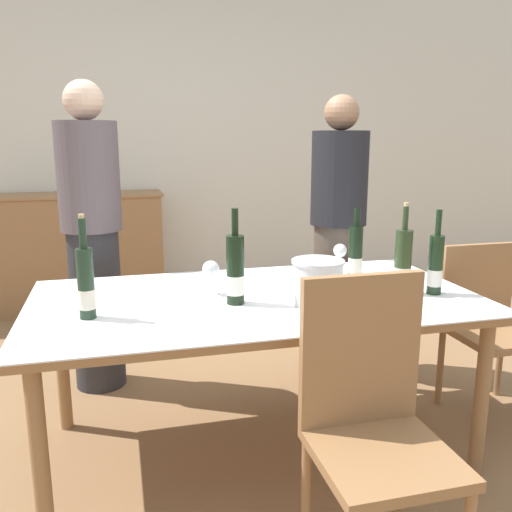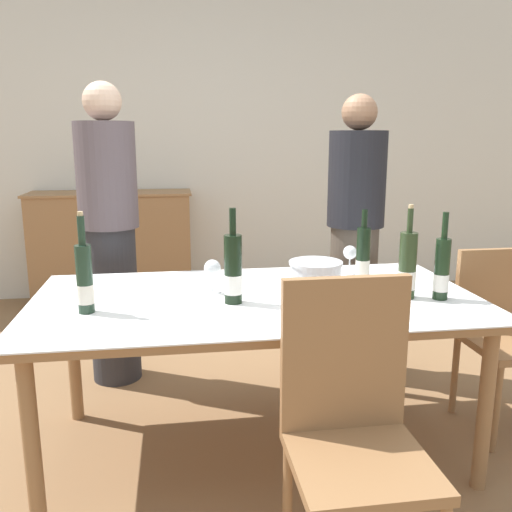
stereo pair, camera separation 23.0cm
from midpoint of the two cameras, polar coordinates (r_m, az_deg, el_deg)
name	(u,v)px [view 1 (the left image)]	position (r m, az deg, el deg)	size (l,w,h in m)	color
ground_plane	(256,448)	(2.65, -2.64, -19.61)	(12.00, 12.00, 0.00)	olive
back_wall	(179,138)	(4.94, -9.42, 12.17)	(8.00, 0.10, 2.80)	silver
sideboard_cabinet	(82,252)	(4.74, -19.23, 0.43)	(1.34, 0.46, 0.96)	#996B42
dining_table	(256,310)	(2.37, -2.80, -5.75)	(1.91, 1.02, 0.73)	#996B42
ice_bucket	(318,281)	(2.22, 3.56, -2.66)	(0.22, 0.22, 0.19)	silver
wine_bottle_0	(355,254)	(2.61, 7.97, 0.15)	(0.07, 0.07, 0.35)	black
wine_bottle_1	(403,264)	(2.42, 12.60, -0.82)	(0.08, 0.08, 0.40)	#28381E
wine_bottle_2	(435,265)	(2.45, 15.86, -1.00)	(0.06, 0.06, 0.37)	black
wine_bottle_3	(86,284)	(2.17, -20.41, -2.79)	(0.06, 0.06, 0.40)	#1E3323
wine_bottle_4	(235,271)	(2.23, -5.16, -1.65)	(0.08, 0.08, 0.40)	black
wine_glass_0	(382,281)	(2.27, 10.29, -2.67)	(0.07, 0.07, 0.14)	white
wine_glass_1	(340,252)	(2.77, 6.50, 0.42)	(0.07, 0.07, 0.15)	white
wine_glass_2	(211,271)	(2.38, -7.55, -1.57)	(0.07, 0.07, 0.15)	white
chair_right_end	(488,317)	(2.99, 21.22, -6.07)	(0.42, 0.42, 0.87)	#996B42
chair_near_front	(372,411)	(1.83, 8.45, -15.89)	(0.42, 0.42, 0.97)	#996B42
person_host	(92,239)	(3.14, -18.88, 1.65)	(0.33, 0.33, 1.70)	#2D2D33
person_guest_left	(338,237)	(3.24, 6.58, 1.97)	(0.33, 0.33, 1.64)	#51473D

